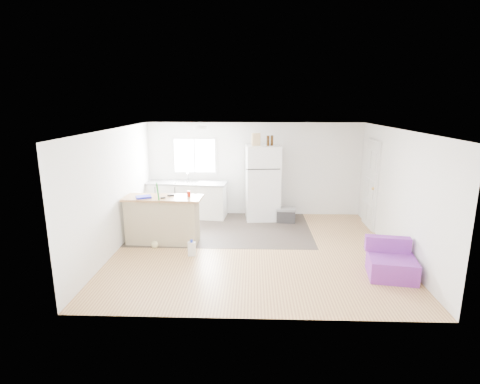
# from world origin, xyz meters

# --- Properties ---
(room) EXTENTS (5.51, 5.01, 2.41)m
(room) POSITION_xyz_m (0.00, 0.00, 1.20)
(room) COLOR #9A6340
(room) RESTS_ON ground
(vinyl_zone) EXTENTS (4.05, 2.50, 0.00)m
(vinyl_zone) POSITION_xyz_m (-0.73, 1.25, 0.00)
(vinyl_zone) COLOR #382F2A
(vinyl_zone) RESTS_ON floor
(window) EXTENTS (1.18, 0.06, 0.98)m
(window) POSITION_xyz_m (-1.55, 2.49, 1.55)
(window) COLOR white
(window) RESTS_ON back_wall
(interior_door) EXTENTS (0.11, 0.92, 2.10)m
(interior_door) POSITION_xyz_m (2.72, 1.55, 1.02)
(interior_door) COLOR white
(interior_door) RESTS_ON right_wall
(ceiling_fixture) EXTENTS (0.30, 0.30, 0.07)m
(ceiling_fixture) POSITION_xyz_m (-1.20, 1.20, 2.36)
(ceiling_fixture) COLOR white
(ceiling_fixture) RESTS_ON ceiling
(kitchen_cabinets) EXTENTS (2.10, 0.83, 1.19)m
(kitchen_cabinets) POSITION_xyz_m (-1.73, 2.18, 0.46)
(kitchen_cabinets) COLOR white
(kitchen_cabinets) RESTS_ON floor
(peninsula) EXTENTS (1.64, 0.69, 0.99)m
(peninsula) POSITION_xyz_m (-1.92, 0.34, 0.50)
(peninsula) COLOR tan
(peninsula) RESTS_ON floor
(refrigerator) EXTENTS (0.89, 0.85, 1.86)m
(refrigerator) POSITION_xyz_m (0.21, 2.10, 0.93)
(refrigerator) COLOR white
(refrigerator) RESTS_ON floor
(cooler) EXTENTS (0.50, 0.36, 0.36)m
(cooler) POSITION_xyz_m (0.79, 1.81, 0.18)
(cooler) COLOR #2B2B2D
(cooler) RESTS_ON floor
(purple_seat) EXTENTS (0.86, 0.82, 0.62)m
(purple_seat) POSITION_xyz_m (2.32, -1.10, 0.23)
(purple_seat) COLOR purple
(purple_seat) RESTS_ON floor
(cleaner_jug) EXTENTS (0.16, 0.12, 0.32)m
(cleaner_jug) POSITION_xyz_m (-1.21, -0.36, 0.14)
(cleaner_jug) COLOR silver
(cleaner_jug) RESTS_ON floor
(mop) EXTENTS (0.24, 0.38, 1.38)m
(mop) POSITION_xyz_m (-2.00, 0.05, 0.23)
(mop) COLOR green
(mop) RESTS_ON floor
(red_cup) EXTENTS (0.08, 0.08, 0.12)m
(red_cup) POSITION_xyz_m (-1.37, 0.39, 1.05)
(red_cup) COLOR #B81D0B
(red_cup) RESTS_ON peninsula
(blue_tray) EXTENTS (0.36, 0.32, 0.04)m
(blue_tray) POSITION_xyz_m (-2.27, 0.25, 1.01)
(blue_tray) COLOR #1416C4
(blue_tray) RESTS_ON peninsula
(tool_a) EXTENTS (0.15, 0.10, 0.03)m
(tool_a) POSITION_xyz_m (-1.75, 0.42, 1.01)
(tool_a) COLOR black
(tool_a) RESTS_ON peninsula
(tool_b) EXTENTS (0.11, 0.08, 0.03)m
(tool_b) POSITION_xyz_m (-1.87, 0.22, 1.00)
(tool_b) COLOR black
(tool_b) RESTS_ON peninsula
(cardboard_box) EXTENTS (0.22, 0.14, 0.30)m
(cardboard_box) POSITION_xyz_m (0.03, 2.08, 2.01)
(cardboard_box) COLOR tan
(cardboard_box) RESTS_ON refrigerator
(bottle_left) EXTENTS (0.09, 0.09, 0.25)m
(bottle_left) POSITION_xyz_m (0.32, 2.03, 1.99)
(bottle_left) COLOR #371F0A
(bottle_left) RESTS_ON refrigerator
(bottle_right) EXTENTS (0.09, 0.09, 0.25)m
(bottle_right) POSITION_xyz_m (0.42, 2.11, 1.99)
(bottle_right) COLOR #371F0A
(bottle_right) RESTS_ON refrigerator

